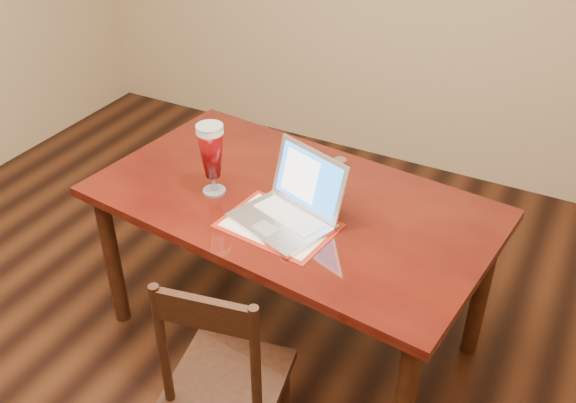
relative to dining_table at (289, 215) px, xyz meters
The scene contains 2 objects.
dining_table is the anchor object (origin of this frame).
dining_chair 0.74m from the dining_table, 80.73° to the right, with size 0.46×0.45×0.93m.
Camera 1 is at (1.24, -1.25, 2.23)m, focal length 40.00 mm.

